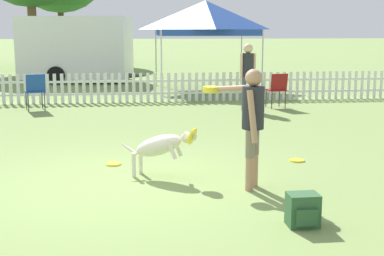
# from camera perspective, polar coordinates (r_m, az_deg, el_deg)

# --- Properties ---
(ground_plane) EXTENTS (240.00, 240.00, 0.00)m
(ground_plane) POSITION_cam_1_polar(r_m,az_deg,el_deg) (7.12, -7.76, -6.12)
(ground_plane) COLOR olive
(handler_person) EXTENTS (0.76, 0.94, 1.54)m
(handler_person) POSITION_cam_1_polar(r_m,az_deg,el_deg) (6.80, 6.20, 1.41)
(handler_person) COLOR tan
(handler_person) RESTS_ON ground_plane
(leaping_dog) EXTENTS (1.14, 0.72, 0.74)m
(leaping_dog) POSITION_cam_1_polar(r_m,az_deg,el_deg) (7.32, -3.42, -1.90)
(leaping_dog) COLOR beige
(leaping_dog) RESTS_ON ground_plane
(frisbee_near_handler) EXTENTS (0.23, 0.23, 0.02)m
(frisbee_near_handler) POSITION_cam_1_polar(r_m,az_deg,el_deg) (8.51, 11.13, -3.40)
(frisbee_near_handler) COLOR yellow
(frisbee_near_handler) RESTS_ON ground_plane
(frisbee_near_dog) EXTENTS (0.23, 0.23, 0.02)m
(frisbee_near_dog) POSITION_cam_1_polar(r_m,az_deg,el_deg) (8.22, -8.38, -3.81)
(frisbee_near_dog) COLOR yellow
(frisbee_near_dog) RESTS_ON ground_plane
(backpack_on_grass) EXTENTS (0.32, 0.28, 0.35)m
(backpack_on_grass) POSITION_cam_1_polar(r_m,az_deg,el_deg) (5.73, 11.75, -8.58)
(backpack_on_grass) COLOR #2D5633
(backpack_on_grass) RESTS_ON ground_plane
(picket_fence) EXTENTS (16.63, 0.04, 0.83)m
(picket_fence) POSITION_cam_1_polar(r_m,az_deg,el_deg) (15.19, -7.35, 4.28)
(picket_fence) COLOR white
(picket_fence) RESTS_ON ground_plane
(folding_chair_blue_left) EXTENTS (0.51, 0.53, 0.91)m
(folding_chair_blue_left) POSITION_cam_1_polar(r_m,az_deg,el_deg) (14.11, 9.09, 4.32)
(folding_chair_blue_left) COLOR #333338
(folding_chair_blue_left) RESTS_ON ground_plane
(folding_chair_green_right) EXTENTS (0.60, 0.61, 0.93)m
(folding_chair_green_right) POSITION_cam_1_polar(r_m,az_deg,el_deg) (14.07, -16.38, 4.07)
(folding_chair_green_right) COLOR #333338
(folding_chair_green_right) RESTS_ON ground_plane
(canopy_tent_main) EXTENTS (3.23, 3.23, 2.99)m
(canopy_tent_main) POSITION_cam_1_polar(r_m,az_deg,el_deg) (18.31, 1.44, 11.65)
(canopy_tent_main) COLOR silver
(canopy_tent_main) RESTS_ON ground_plane
(spectator_standing) EXTENTS (0.41, 0.27, 1.68)m
(spectator_standing) POSITION_cam_1_polar(r_m,az_deg,el_deg) (13.54, 5.98, 6.16)
(spectator_standing) COLOR #474C5B
(spectator_standing) RESTS_ON ground_plane
(equipment_trailer) EXTENTS (5.04, 2.84, 2.52)m
(equipment_trailer) POSITION_cam_1_polar(r_m,az_deg,el_deg) (21.53, -12.23, 8.35)
(equipment_trailer) COLOR white
(equipment_trailer) RESTS_ON ground_plane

